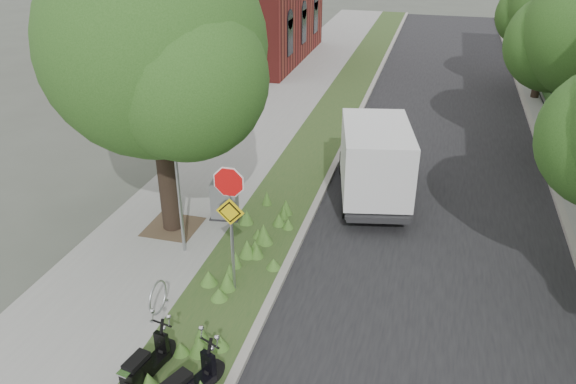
# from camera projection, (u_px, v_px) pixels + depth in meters

# --- Properties ---
(ground) EXTENTS (120.00, 120.00, 0.00)m
(ground) POSITION_uv_depth(u_px,v_px,m) (286.00, 320.00, 12.16)
(ground) COLOR #4C5147
(ground) RESTS_ON ground
(sidewalk_near) EXTENTS (3.50, 60.00, 0.12)m
(sidewalk_near) POSITION_uv_depth(u_px,v_px,m) (248.00, 136.00, 21.71)
(sidewalk_near) COLOR gray
(sidewalk_near) RESTS_ON ground
(verge) EXTENTS (2.00, 60.00, 0.12)m
(verge) POSITION_uv_depth(u_px,v_px,m) (318.00, 143.00, 21.08)
(verge) COLOR #2A4A20
(verge) RESTS_ON ground
(kerb_near) EXTENTS (0.20, 60.00, 0.13)m
(kerb_near) POSITION_uv_depth(u_px,v_px,m) (344.00, 145.00, 20.84)
(kerb_near) COLOR #9E9991
(kerb_near) RESTS_ON ground
(road) EXTENTS (7.00, 60.00, 0.01)m
(road) POSITION_uv_depth(u_px,v_px,m) (441.00, 157.00, 20.06)
(road) COLOR black
(road) RESTS_ON ground
(kerb_far) EXTENTS (0.20, 60.00, 0.13)m
(kerb_far) POSITION_uv_depth(u_px,v_px,m) (546.00, 166.00, 19.22)
(kerb_far) COLOR #9E9991
(kerb_far) RESTS_ON ground
(street_tree_main) EXTENTS (6.21, 5.54, 7.66)m
(street_tree_main) POSITION_uv_depth(u_px,v_px,m) (153.00, 56.00, 13.38)
(street_tree_main) COLOR black
(street_tree_main) RESTS_ON ground
(bare_post) EXTENTS (0.08, 0.08, 4.00)m
(bare_post) POSITION_uv_depth(u_px,v_px,m) (178.00, 180.00, 13.48)
(bare_post) COLOR #A5A8AD
(bare_post) RESTS_ON ground
(bike_hoop) EXTENTS (0.06, 0.78, 0.77)m
(bike_hoop) POSITION_uv_depth(u_px,v_px,m) (158.00, 298.00, 12.04)
(bike_hoop) COLOR #A5A8AD
(bike_hoop) RESTS_ON ground
(sign_assembly) EXTENTS (0.94, 0.08, 3.22)m
(sign_assembly) POSITION_uv_depth(u_px,v_px,m) (230.00, 205.00, 11.92)
(sign_assembly) COLOR #A5A8AD
(sign_assembly) RESTS_ON ground
(fence_far) EXTENTS (0.04, 24.00, 1.00)m
(fence_far) POSITION_uv_depth(u_px,v_px,m) (572.00, 151.00, 18.78)
(fence_far) COLOR black
(fence_far) RESTS_ON ground
(far_tree_c) EXTENTS (4.37, 3.89, 5.93)m
(far_tree_c) POSITION_uv_depth(u_px,v_px,m) (550.00, 11.00, 24.26)
(far_tree_c) COLOR black
(far_tree_c) RESTS_ON ground
(scooter_near) EXTENTS (0.49, 1.50, 0.72)m
(scooter_near) POSITION_uv_depth(u_px,v_px,m) (143.00, 369.00, 10.22)
(scooter_near) COLOR black
(scooter_near) RESTS_ON ground
(box_truck) EXTENTS (2.70, 4.88, 2.09)m
(box_truck) POSITION_uv_depth(u_px,v_px,m) (374.00, 157.00, 16.65)
(box_truck) COLOR #262628
(box_truck) RESTS_ON ground
(utility_cabinet) EXTENTS (0.87, 0.64, 1.08)m
(utility_cabinet) POSITION_uv_depth(u_px,v_px,m) (225.00, 201.00, 15.69)
(utility_cabinet) COLOR #262628
(utility_cabinet) RESTS_ON ground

